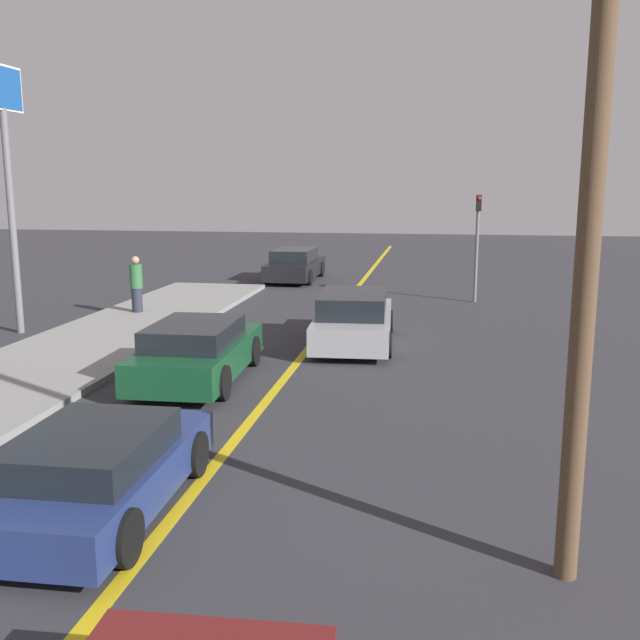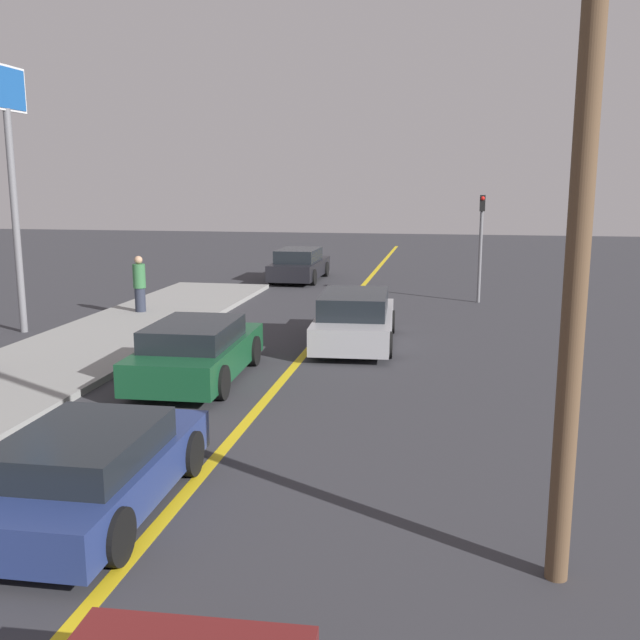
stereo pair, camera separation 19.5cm
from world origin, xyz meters
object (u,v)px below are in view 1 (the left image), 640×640
at_px(car_ahead_center, 97,470).
at_px(pedestrian_by_sign, 136,284).
at_px(car_oncoming_far, 295,265).
at_px(traffic_light, 477,236).
at_px(roadside_sign, 5,140).
at_px(car_far_distant, 197,352).
at_px(utility_pole, 590,225).
at_px(car_parked_left_lot, 354,319).

relative_size(car_ahead_center, pedestrian_by_sign, 2.29).
xyz_separation_m(car_oncoming_far, traffic_light, (7.43, -4.60, 1.66)).
bearing_deg(car_oncoming_far, pedestrian_by_sign, -108.73).
xyz_separation_m(traffic_light, roadside_sign, (-12.88, -7.47, 2.96)).
distance_m(car_oncoming_far, pedestrian_by_sign, 9.74).
bearing_deg(traffic_light, car_far_distant, -118.95).
bearing_deg(car_oncoming_far, utility_pole, -70.95).
height_order(pedestrian_by_sign, roadside_sign, roadside_sign).
bearing_deg(car_parked_left_lot, utility_pole, -74.85).
distance_m(car_far_distant, pedestrian_by_sign, 8.10).
xyz_separation_m(pedestrian_by_sign, utility_pole, (10.80, -13.57, 2.72)).
distance_m(car_far_distant, utility_pole, 9.85).
bearing_deg(car_ahead_center, traffic_light, 71.36).
distance_m(car_parked_left_lot, traffic_light, 8.29).
bearing_deg(car_parked_left_lot, traffic_light, 61.68).
bearing_deg(car_far_distant, pedestrian_by_sign, 120.60).
height_order(car_ahead_center, utility_pole, utility_pole).
distance_m(car_parked_left_lot, roadside_sign, 10.51).
distance_m(pedestrian_by_sign, roadside_sign, 5.61).
bearing_deg(utility_pole, car_parked_left_lot, 108.41).
bearing_deg(utility_pole, traffic_light, 90.47).
height_order(car_oncoming_far, roadside_sign, roadside_sign).
height_order(car_parked_left_lot, traffic_light, traffic_light).
relative_size(traffic_light, roadside_sign, 0.52).
relative_size(car_far_distant, car_parked_left_lot, 0.91).
bearing_deg(car_oncoming_far, car_ahead_center, -84.40).
bearing_deg(utility_pole, car_ahead_center, 173.94).
bearing_deg(car_oncoming_far, traffic_light, -31.15).
height_order(traffic_light, utility_pole, utility_pole).
height_order(roadside_sign, utility_pole, utility_pole).
distance_m(car_ahead_center, car_parked_left_lot, 10.39).
height_order(pedestrian_by_sign, traffic_light, traffic_light).
xyz_separation_m(car_parked_left_lot, utility_pole, (3.59, -10.79, 3.08)).
relative_size(car_parked_left_lot, pedestrian_by_sign, 2.73).
xyz_separation_m(car_oncoming_far, roadside_sign, (-5.46, -12.08, 4.61)).
xyz_separation_m(car_ahead_center, car_far_distant, (-0.80, 6.15, 0.07)).
height_order(car_oncoming_far, traffic_light, traffic_light).
bearing_deg(car_ahead_center, roadside_sign, 125.01).
xyz_separation_m(pedestrian_by_sign, roadside_sign, (-2.23, -2.90, 4.25)).
distance_m(car_oncoming_far, utility_pole, 24.17).
bearing_deg(roadside_sign, car_parked_left_lot, 0.69).
bearing_deg(pedestrian_by_sign, car_parked_left_lot, -21.10).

